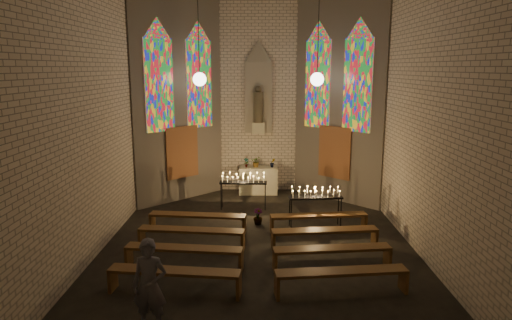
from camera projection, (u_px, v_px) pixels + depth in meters
The scene contains 18 objects.
floor at pixel (258, 252), 11.54m from camera, with size 12.00×12.00×0.00m, color black.
room at pixel (258, 96), 14.10m from camera, with size 8.22×12.43×7.00m.
altar at pixel (258, 180), 16.78m from camera, with size 1.40×0.60×1.00m, color beige.
flower_vase_left at pixel (246, 163), 16.63m from camera, with size 0.18×0.12×0.34m, color #4C723F.
flower_vase_center at pixel (256, 162), 16.63m from camera, with size 0.36×0.31×0.40m, color #4C723F.
flower_vase_right at pixel (273, 163), 16.60m from camera, with size 0.19×0.15×0.34m, color #4C723F.
aisle_flower_pot at pixel (258, 217), 13.51m from camera, with size 0.27×0.27×0.48m, color #4C723F.
votive_stand_left at pixel (243, 180), 14.88m from camera, with size 1.55×0.41×1.13m.
votive_stand_right at pixel (316, 194), 13.16m from camera, with size 1.58×0.52×1.14m.
pew_left_0 at pixel (198, 217), 12.86m from camera, with size 2.75×0.67×0.52m.
pew_right_0 at pixel (319, 218), 12.84m from camera, with size 2.75×0.67×0.52m.
pew_left_1 at pixel (191, 232), 11.68m from camera, with size 2.75×0.67×0.52m.
pew_right_1 at pixel (325, 233), 11.66m from camera, with size 2.75×0.67×0.52m.
pew_left_2 at pixel (184, 251), 10.51m from camera, with size 2.75×0.67×0.52m.
pew_right_2 at pixel (332, 251), 10.49m from camera, with size 2.75×0.67×0.52m.
pew_left_3 at pixel (174, 274), 9.33m from camera, with size 2.75×0.67×0.52m.
pew_right_3 at pixel (341, 275), 9.31m from camera, with size 2.75×0.67×0.52m.
visitor at pixel (150, 286), 7.93m from camera, with size 0.62×0.41×1.70m, color #51515C.
Camera 1 is at (0.01, -10.84, 4.58)m, focal length 32.00 mm.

